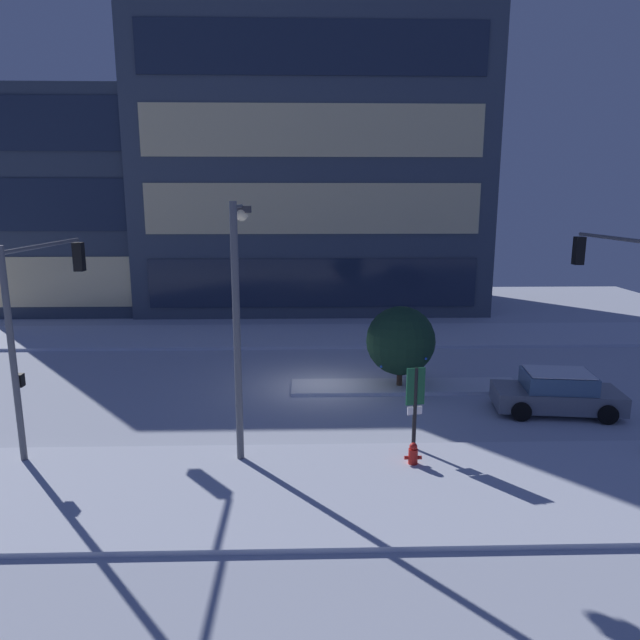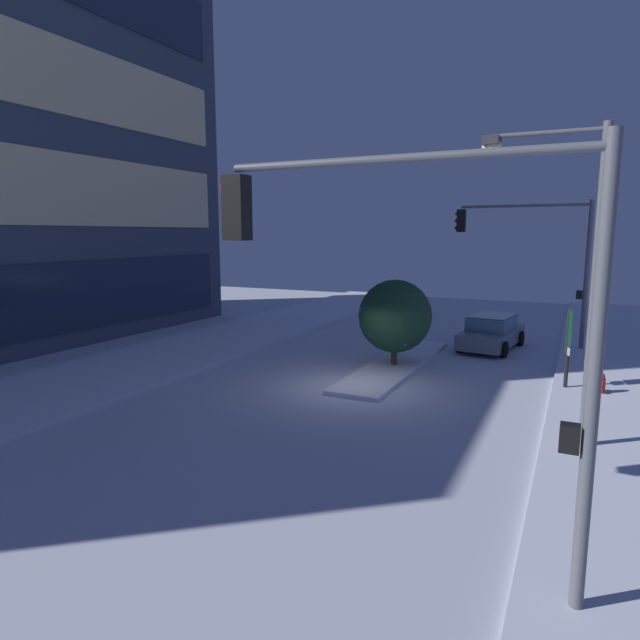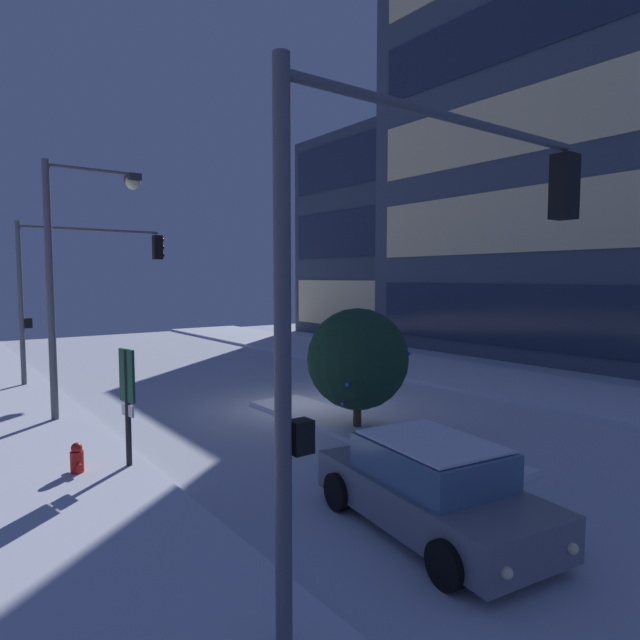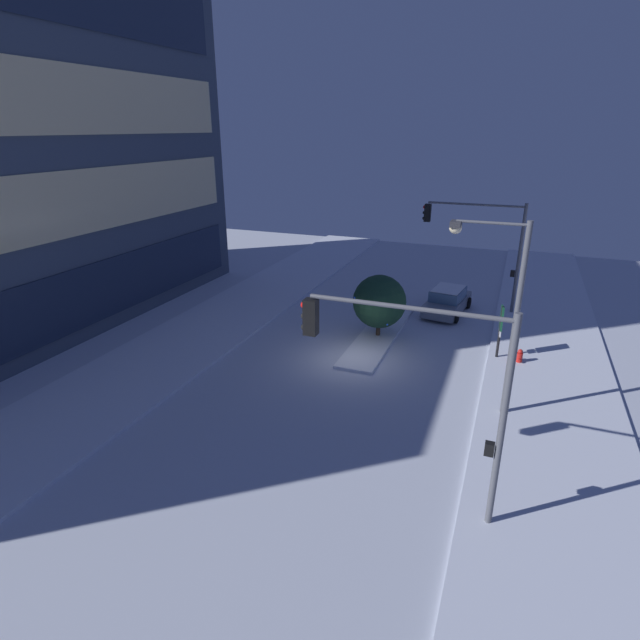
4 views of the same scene
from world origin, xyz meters
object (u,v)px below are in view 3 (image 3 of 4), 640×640
object	(u,v)px
car_near	(431,488)
decorated_tree_median	(358,359)
parking_info_sign	(127,395)
fire_hydrant	(77,462)
street_lamp_arched	(77,253)
traffic_light_corner_near_left	(82,273)
traffic_light_corner_near_right	(428,254)

from	to	relation	value
car_near	decorated_tree_median	distance (m)	5.86
parking_info_sign	decorated_tree_median	world-z (taller)	decorated_tree_median
fire_hydrant	decorated_tree_median	bearing A→B (deg)	83.77
decorated_tree_median	street_lamp_arched	bearing A→B (deg)	-134.81
fire_hydrant	parking_info_sign	distance (m)	1.63
car_near	decorated_tree_median	xyz separation A→B (m)	(-5.04, 2.73, 1.23)
car_near	parking_info_sign	size ratio (longest dim) A/B	1.72
decorated_tree_median	fire_hydrant	bearing A→B (deg)	-96.23
traffic_light_corner_near_left	decorated_tree_median	size ratio (longest dim) A/B	1.87
car_near	street_lamp_arched	size ratio (longest dim) A/B	0.62
fire_hydrant	car_near	bearing A→B (deg)	35.16
street_lamp_arched	fire_hydrant	distance (m)	6.63
car_near	street_lamp_arched	xyz separation A→B (m)	(-10.60, -2.87, 4.05)
car_near	fire_hydrant	xyz separation A→B (m)	(-5.78, -4.07, -0.35)
traffic_light_corner_near_left	street_lamp_arched	bearing A→B (deg)	-103.69
car_near	street_lamp_arched	world-z (taller)	street_lamp_arched
car_near	street_lamp_arched	bearing A→B (deg)	-157.43
traffic_light_corner_near_left	street_lamp_arched	world-z (taller)	street_lamp_arched
traffic_light_corner_near_right	decorated_tree_median	xyz separation A→B (m)	(-6.16, 4.11, -2.43)
street_lamp_arched	parking_info_sign	size ratio (longest dim) A/B	2.79
traffic_light_corner_near_right	street_lamp_arched	bearing A→B (deg)	97.21
car_near	traffic_light_corner_near_left	world-z (taller)	traffic_light_corner_near_left
street_lamp_arched	parking_info_sign	xyz separation A→B (m)	(5.01, -0.23, -3.11)
car_near	traffic_light_corner_near_right	xyz separation A→B (m)	(1.12, -1.39, 3.67)
fire_hydrant	traffic_light_corner_near_right	bearing A→B (deg)	21.27
traffic_light_corner_near_left	fire_hydrant	xyz separation A→B (m)	(10.88, -2.68, -3.91)
parking_info_sign	decorated_tree_median	bearing A→B (deg)	-16.31
traffic_light_corner_near_left	fire_hydrant	distance (m)	11.87
street_lamp_arched	parking_info_sign	bearing A→B (deg)	-93.42
car_near	parking_info_sign	distance (m)	6.45
traffic_light_corner_near_right	traffic_light_corner_near_left	bearing A→B (deg)	90.01
traffic_light_corner_near_right	fire_hydrant	xyz separation A→B (m)	(-6.91, -2.69, -4.01)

